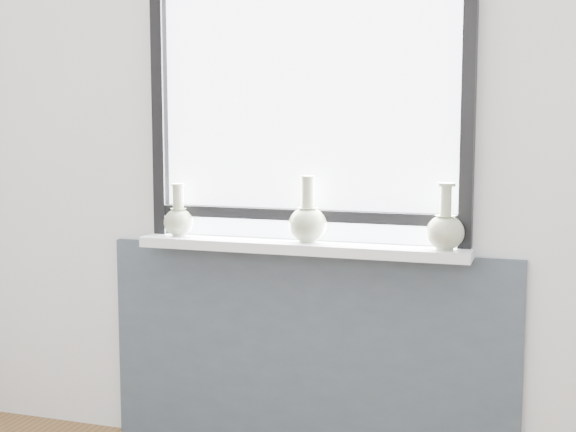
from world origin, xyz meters
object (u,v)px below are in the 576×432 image
(windowsill, at_px, (301,247))
(vase_c, at_px, (445,229))
(vase_a, at_px, (179,219))
(vase_b, at_px, (308,221))

(windowsill, bearing_deg, vase_c, -2.25)
(windowsill, xyz_separation_m, vase_c, (0.56, -0.02, 0.10))
(vase_a, height_order, vase_b, vase_b)
(vase_b, xyz_separation_m, vase_c, (0.53, -0.03, -0.01))
(vase_a, bearing_deg, windowsill, -0.04)
(vase_a, xyz_separation_m, vase_c, (1.09, -0.02, 0.01))
(windowsill, xyz_separation_m, vase_b, (0.03, 0.00, 0.10))
(windowsill, bearing_deg, vase_b, 8.63)
(windowsill, relative_size, vase_b, 5.10)
(vase_b, bearing_deg, windowsill, -171.37)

